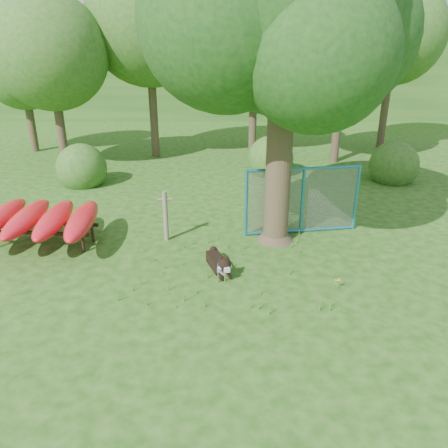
{
  "coord_description": "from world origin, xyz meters",
  "views": [
    {
      "loc": [
        0.24,
        -7.9,
        4.71
      ],
      "look_at": [
        0.2,
        1.2,
        1.0
      ],
      "focal_mm": 35.0,
      "sensor_mm": 36.0,
      "label": 1
    }
  ],
  "objects_px": {
    "oak_tree": "(283,16)",
    "fence_section": "(302,200)",
    "kayak_rack": "(40,219)",
    "husky_dog": "(220,263)"
  },
  "relations": [
    {
      "from": "oak_tree",
      "to": "fence_section",
      "type": "relative_size",
      "value": 2.57
    },
    {
      "from": "oak_tree",
      "to": "fence_section",
      "type": "height_order",
      "value": "oak_tree"
    },
    {
      "from": "husky_dog",
      "to": "fence_section",
      "type": "relative_size",
      "value": 0.4
    },
    {
      "from": "kayak_rack",
      "to": "fence_section",
      "type": "height_order",
      "value": "fence_section"
    },
    {
      "from": "oak_tree",
      "to": "fence_section",
      "type": "bearing_deg",
      "value": 31.03
    },
    {
      "from": "oak_tree",
      "to": "kayak_rack",
      "type": "bearing_deg",
      "value": -176.32
    },
    {
      "from": "kayak_rack",
      "to": "husky_dog",
      "type": "bearing_deg",
      "value": -12.36
    },
    {
      "from": "husky_dog",
      "to": "oak_tree",
      "type": "bearing_deg",
      "value": 32.51
    },
    {
      "from": "husky_dog",
      "to": "fence_section",
      "type": "distance_m",
      "value": 3.2
    },
    {
      "from": "kayak_rack",
      "to": "fence_section",
      "type": "xyz_separation_m",
      "value": [
        6.67,
        0.85,
        0.21
      ]
    }
  ]
}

